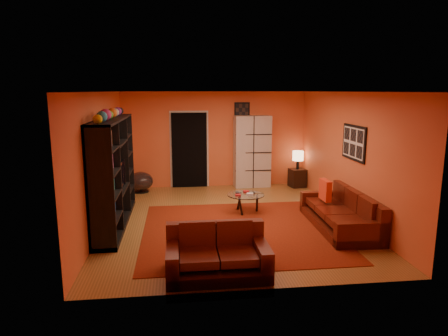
{
  "coord_description": "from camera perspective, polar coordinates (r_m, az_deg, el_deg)",
  "views": [
    {
      "loc": [
        -1.03,
        -7.85,
        2.62
      ],
      "look_at": [
        -0.09,
        0.1,
        1.07
      ],
      "focal_mm": 32.0,
      "sensor_mm": 36.0,
      "label": 1
    }
  ],
  "objects": [
    {
      "name": "rug",
      "position": [
        7.7,
        2.12,
        -8.87
      ],
      "size": [
        3.6,
        3.6,
        0.01
      ],
      "primitive_type": "cube",
      "color": "#5F180A",
      "rests_on": "floor"
    },
    {
      "name": "wall_back",
      "position": [
        10.98,
        -1.34,
        4.09
      ],
      "size": [
        6.0,
        0.0,
        6.0
      ],
      "primitive_type": "plane",
      "rotation": [
        1.57,
        0.0,
        0.0
      ],
      "color": "#E05D31",
      "rests_on": "floor"
    },
    {
      "name": "wall_front",
      "position": [
        5.13,
        5.08,
        -3.97
      ],
      "size": [
        6.0,
        0.0,
        6.0
      ],
      "primitive_type": "plane",
      "rotation": [
        -1.57,
        0.0,
        0.0
      ],
      "color": "#E05D31",
      "rests_on": "floor"
    },
    {
      "name": "bowl_chair",
      "position": [
        10.65,
        -11.83,
        -1.9
      ],
      "size": [
        0.65,
        0.65,
        0.53
      ],
      "color": "black",
      "rests_on": "floor"
    },
    {
      "name": "coffee_table",
      "position": [
        8.69,
        3.12,
        -4.08
      ],
      "size": [
        0.8,
        0.8,
        0.4
      ],
      "rotation": [
        0.0,
        0.0,
        -0.09
      ],
      "color": "silver",
      "rests_on": "floor"
    },
    {
      "name": "tv",
      "position": [
        8.1,
        -15.1,
        -1.09
      ],
      "size": [
        0.89,
        0.12,
        0.51
      ],
      "primitive_type": "imported",
      "rotation": [
        0.0,
        0.0,
        1.57
      ],
      "color": "black",
      "rests_on": "entertainment_unit"
    },
    {
      "name": "doorway",
      "position": [
        10.93,
        -4.97,
        2.54
      ],
      "size": [
        0.95,
        0.1,
        2.04
      ],
      "primitive_type": "cube",
      "color": "black",
      "rests_on": "floor"
    },
    {
      "name": "wall_left",
      "position": [
        8.09,
        -17.13,
        1.11
      ],
      "size": [
        0.0,
        6.0,
        6.0
      ],
      "primitive_type": "plane",
      "rotation": [
        1.57,
        0.0,
        1.57
      ],
      "color": "#E05D31",
      "rests_on": "floor"
    },
    {
      "name": "throw_pillow",
      "position": [
        8.39,
        14.27,
        -3.07
      ],
      "size": [
        0.12,
        0.42,
        0.42
      ],
      "primitive_type": "cube",
      "color": "red",
      "rests_on": "sofa"
    },
    {
      "name": "loveseat",
      "position": [
        5.94,
        -1.01,
        -12.18
      ],
      "size": [
        1.47,
        0.88,
        0.85
      ],
      "rotation": [
        0.0,
        0.0,
        1.57
      ],
      "color": "#441009",
      "rests_on": "rug"
    },
    {
      "name": "wall_art_back",
      "position": [
        10.99,
        2.59,
        8.01
      ],
      "size": [
        0.42,
        0.03,
        0.52
      ],
      "primitive_type": "cube",
      "color": "black",
      "rests_on": "wall_back"
    },
    {
      "name": "floor",
      "position": [
        8.34,
        0.68,
        -7.32
      ],
      "size": [
        6.0,
        6.0,
        0.0
      ],
      "primitive_type": "plane",
      "color": "brown",
      "rests_on": "ground"
    },
    {
      "name": "wall_right",
      "position": [
        8.71,
        17.25,
        1.78
      ],
      "size": [
        0.0,
        6.0,
        6.0
      ],
      "primitive_type": "plane",
      "rotation": [
        1.57,
        0.0,
        -1.57
      ],
      "color": "#E05D31",
      "rests_on": "floor"
    },
    {
      "name": "ceiling",
      "position": [
        7.92,
        0.73,
        10.85
      ],
      "size": [
        6.0,
        6.0,
        0.0
      ],
      "primitive_type": "plane",
      "rotation": [
        3.14,
        0.0,
        0.0
      ],
      "color": "white",
      "rests_on": "wall_back"
    },
    {
      "name": "table_lamp",
      "position": [
        11.09,
        10.53,
        1.65
      ],
      "size": [
        0.3,
        0.3,
        0.5
      ],
      "color": "black",
      "rests_on": "side_table"
    },
    {
      "name": "storage_cabinet",
      "position": [
        10.97,
        4.04,
        2.37
      ],
      "size": [
        1.0,
        0.48,
        1.96
      ],
      "primitive_type": "cube",
      "rotation": [
        0.0,
        0.0,
        0.04
      ],
      "color": "beige",
      "rests_on": "floor"
    },
    {
      "name": "side_table",
      "position": [
        11.2,
        10.42,
        -1.4
      ],
      "size": [
        0.46,
        0.46,
        0.5
      ],
      "primitive_type": "cube",
      "rotation": [
        0.0,
        0.0,
        0.15
      ],
      "color": "black",
      "rests_on": "floor"
    },
    {
      "name": "sofa",
      "position": [
        8.1,
        16.69,
        -6.24
      ],
      "size": [
        0.98,
        2.26,
        0.85
      ],
      "rotation": [
        0.0,
        0.0,
        -0.03
      ],
      "color": "#441009",
      "rests_on": "rug"
    },
    {
      "name": "entertainment_unit",
      "position": [
        8.1,
        -15.47,
        -0.59
      ],
      "size": [
        0.45,
        3.0,
        2.1
      ],
      "primitive_type": "cube",
      "color": "black",
      "rests_on": "floor"
    },
    {
      "name": "wall_art_right",
      "position": [
        8.39,
        18.07,
        3.47
      ],
      "size": [
        0.03,
        1.0,
        0.7
      ],
      "primitive_type": "cube",
      "color": "black",
      "rests_on": "wall_right"
    }
  ]
}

